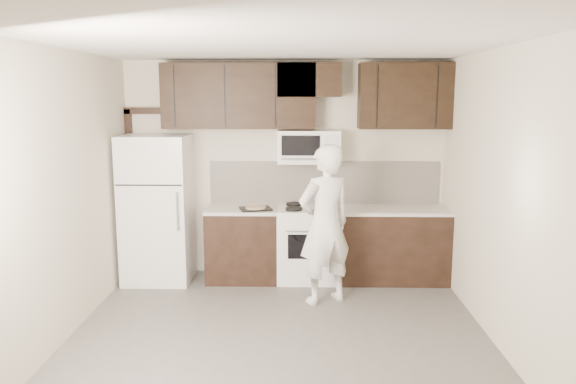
{
  "coord_description": "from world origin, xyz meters",
  "views": [
    {
      "loc": [
        0.19,
        -4.8,
        2.27
      ],
      "look_at": [
        0.07,
        0.9,
        1.29
      ],
      "focal_mm": 35.0,
      "sensor_mm": 36.0,
      "label": 1
    }
  ],
  "objects_px": {
    "microwave": "(309,147)",
    "person": "(325,225)",
    "stove": "(308,243)",
    "refrigerator": "(158,209)"
  },
  "relations": [
    {
      "from": "microwave",
      "to": "person",
      "type": "relative_size",
      "value": 0.43
    },
    {
      "from": "refrigerator",
      "to": "person",
      "type": "height_order",
      "value": "refrigerator"
    },
    {
      "from": "microwave",
      "to": "person",
      "type": "height_order",
      "value": "microwave"
    },
    {
      "from": "person",
      "to": "stove",
      "type": "bearing_deg",
      "value": -107.96
    },
    {
      "from": "stove",
      "to": "microwave",
      "type": "relative_size",
      "value": 1.24
    },
    {
      "from": "stove",
      "to": "person",
      "type": "xyz_separation_m",
      "value": [
        0.17,
        -0.78,
        0.42
      ]
    },
    {
      "from": "stove",
      "to": "person",
      "type": "relative_size",
      "value": 0.53
    },
    {
      "from": "refrigerator",
      "to": "person",
      "type": "bearing_deg",
      "value": -19.83
    },
    {
      "from": "refrigerator",
      "to": "person",
      "type": "xyz_separation_m",
      "value": [
        2.02,
        -0.73,
        -0.02
      ]
    },
    {
      "from": "stove",
      "to": "refrigerator",
      "type": "xyz_separation_m",
      "value": [
        -1.85,
        -0.05,
        0.44
      ]
    }
  ]
}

